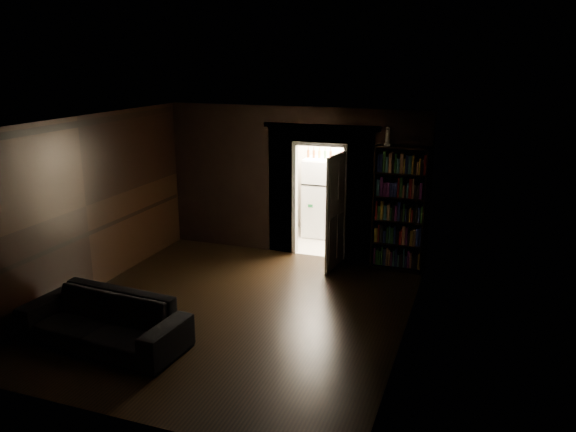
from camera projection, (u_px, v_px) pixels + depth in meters
name	position (u px, v px, depth m)	size (l,w,h in m)	color
ground	(233.00, 311.00, 8.37)	(5.50, 5.50, 0.00)	black
room_walls	(259.00, 186.00, 8.88)	(5.02, 5.61, 2.84)	black
kitchen_alcove	(335.00, 182.00, 11.38)	(2.20, 1.80, 2.60)	beige
sofa	(103.00, 313.00, 7.31)	(2.26, 0.98, 0.87)	black
bookshelf	(399.00, 209.00, 9.77)	(0.90, 0.32, 2.20)	black
refrigerator	(323.00, 197.00, 11.73)	(0.74, 0.68, 1.65)	white
door	(335.00, 212.00, 9.88)	(0.85, 0.05, 2.05)	silver
figurine	(388.00, 136.00, 9.45)	(0.11, 0.11, 0.33)	white
bottles	(319.00, 153.00, 11.50)	(0.56, 0.07, 0.23)	black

